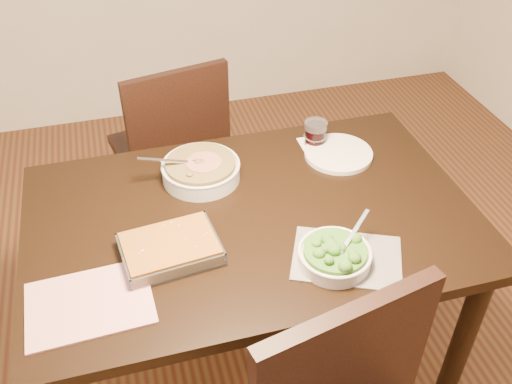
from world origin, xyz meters
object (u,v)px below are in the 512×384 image
(broccoli_bowl, at_px, (335,255))
(chair_far, at_px, (173,146))
(dinner_plate, at_px, (338,154))
(stew_bowl, at_px, (201,169))
(wine_tumbler, at_px, (315,133))
(table, at_px, (252,236))
(baking_dish, at_px, (170,249))

(broccoli_bowl, relative_size, chair_far, 0.23)
(dinner_plate, bearing_deg, stew_bowl, 179.91)
(stew_bowl, relative_size, chair_far, 0.32)
(dinner_plate, distance_m, chair_far, 0.81)
(stew_bowl, relative_size, wine_tumbler, 3.21)
(table, bearing_deg, baking_dish, -157.92)
(baking_dish, distance_m, chair_far, 0.95)
(baking_dish, xyz_separation_m, dinner_plate, (0.65, 0.34, -0.02))
(baking_dish, bearing_deg, wine_tumbler, 29.21)
(broccoli_bowl, bearing_deg, stew_bowl, 120.13)
(broccoli_bowl, xyz_separation_m, chair_far, (-0.32, 1.06, -0.26))
(broccoli_bowl, relative_size, wine_tumbler, 2.30)
(broccoli_bowl, height_order, dinner_plate, broccoli_bowl)
(broccoli_bowl, distance_m, chair_far, 1.13)
(wine_tumbler, distance_m, dinner_plate, 0.11)
(table, relative_size, baking_dish, 4.73)
(wine_tumbler, bearing_deg, dinner_plate, -57.68)
(table, bearing_deg, broccoli_bowl, -57.47)
(stew_bowl, bearing_deg, chair_far, 92.97)
(stew_bowl, bearing_deg, dinner_plate, -0.09)
(chair_far, bearing_deg, wine_tumbler, 122.17)
(chair_far, bearing_deg, dinner_plate, 120.49)
(chair_far, bearing_deg, broccoli_bowl, 94.19)
(wine_tumbler, bearing_deg, table, -135.74)
(stew_bowl, bearing_deg, wine_tumbler, 11.48)
(wine_tumbler, height_order, dinner_plate, wine_tumbler)
(wine_tumbler, bearing_deg, stew_bowl, -168.52)
(stew_bowl, relative_size, dinner_plate, 1.22)
(broccoli_bowl, xyz_separation_m, dinner_plate, (0.21, 0.49, -0.02))
(stew_bowl, relative_size, baking_dish, 1.00)
(dinner_plate, bearing_deg, baking_dish, -152.79)
(wine_tumbler, relative_size, dinner_plate, 0.38)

